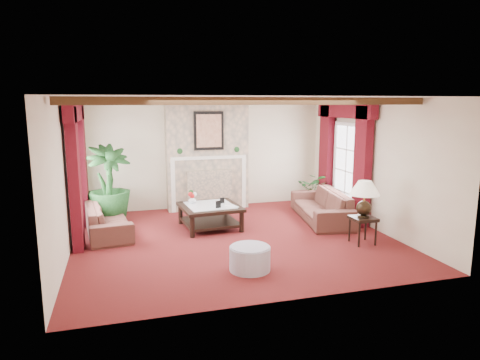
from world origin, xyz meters
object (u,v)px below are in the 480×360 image
object	(u,v)px
sofa_left	(107,214)
side_table	(363,230)
sofa_right	(321,201)
potted_palm	(109,201)
coffee_table	(210,217)
ottoman	(250,259)

from	to	relation	value
sofa_left	side_table	xyz separation A→B (m)	(4.62, -1.99, -0.14)
sofa_right	potted_palm	world-z (taller)	potted_palm
coffee_table	ottoman	xyz separation A→B (m)	(0.13, -2.45, -0.05)
side_table	ottoman	xyz separation A→B (m)	(-2.42, -0.67, -0.07)
sofa_right	coffee_table	xyz separation A→B (m)	(-2.54, 0.06, -0.20)
sofa_right	side_table	size ratio (longest dim) A/B	4.57
sofa_left	side_table	world-z (taller)	sofa_left
coffee_table	ottoman	bearing A→B (deg)	-91.77
coffee_table	side_table	xyz separation A→B (m)	(2.55, -1.78, 0.01)
sofa_left	sofa_right	distance (m)	4.63
coffee_table	side_table	distance (m)	3.11
ottoman	sofa_right	bearing A→B (deg)	44.56
potted_palm	ottoman	xyz separation A→B (m)	(2.17, -3.46, -0.29)
ottoman	coffee_table	bearing A→B (deg)	92.94
side_table	ottoman	distance (m)	2.51
ottoman	side_table	bearing A→B (deg)	15.46
sofa_left	sofa_right	size ratio (longest dim) A/B	0.89
coffee_table	side_table	size ratio (longest dim) A/B	2.33
sofa_left	sofa_right	world-z (taller)	sofa_right
potted_palm	ottoman	distance (m)	4.09
sofa_right	ottoman	xyz separation A→B (m)	(-2.42, -2.38, -0.25)
side_table	ottoman	size ratio (longest dim) A/B	0.78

